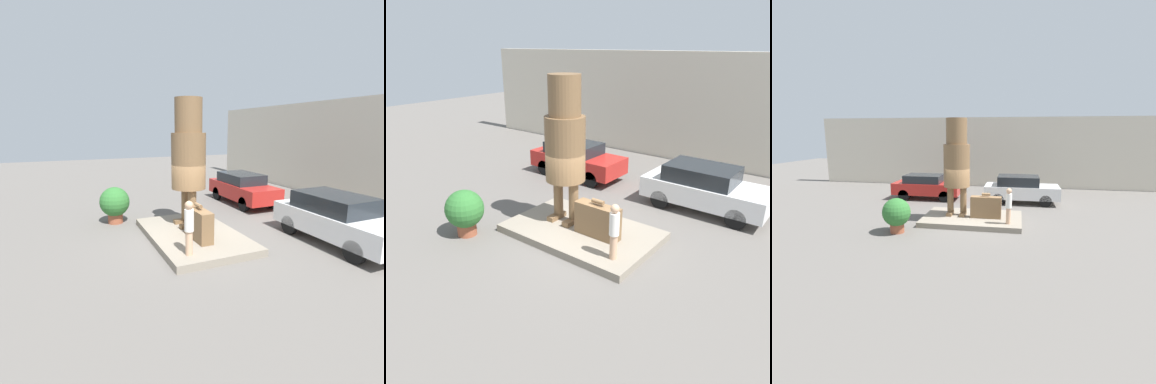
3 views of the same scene
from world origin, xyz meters
The scene contains 9 objects.
ground_plane centered at (0.00, 0.00, 0.00)m, with size 60.00×60.00×0.00m, color #605B56.
pedestal centered at (0.00, 0.00, 0.12)m, with size 4.62×2.93×0.24m.
building_backdrop centered at (0.00, 9.72, 2.64)m, with size 28.00×0.60×5.28m.
statue_figure centered at (-0.78, 0.18, 2.92)m, with size 1.24×1.24×4.58m.
giant_suitcase centered at (0.65, -0.09, 0.75)m, with size 1.42×0.43×1.18m.
tourist centered at (1.72, -0.86, 1.10)m, with size 0.27×0.27×1.58m.
parked_car_red centered at (-3.62, 4.35, 0.83)m, with size 4.19×1.75×1.54m.
parked_car_white centered at (2.25, 4.23, 0.87)m, with size 4.32×1.82×1.64m.
planter_pot centered at (-2.89, -2.18, 0.83)m, with size 1.19×1.19×1.48m.
Camera 2 is at (6.33, -8.29, 5.64)m, focal length 35.00 mm.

